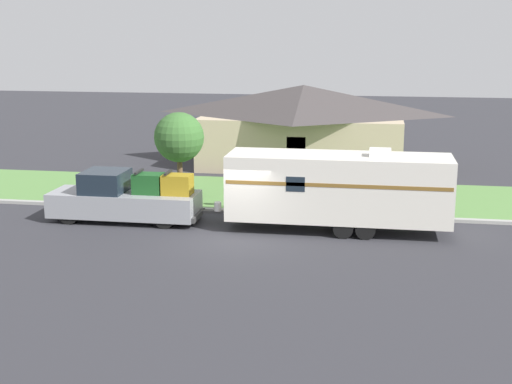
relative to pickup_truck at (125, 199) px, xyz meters
name	(u,v)px	position (x,y,z in m)	size (l,w,h in m)	color
ground_plane	(236,238)	(4.88, -1.73, -0.92)	(120.00, 120.00, 0.00)	#2D2D33
curb_strip	(253,212)	(4.88, 2.02, -0.85)	(80.00, 0.30, 0.14)	#999993
lawn_strip	(266,194)	(4.88, 5.67, -0.91)	(80.00, 7.00, 0.03)	#568442
house_across_street	(303,124)	(5.80, 13.67, 1.43)	(11.97, 7.73, 4.54)	tan
pickup_truck	(125,199)	(0.00, 0.00, 0.00)	(6.11, 2.01, 2.10)	black
travel_trailer	(339,187)	(8.57, 0.00, 0.79)	(9.58, 2.42, 3.24)	black
mailbox	(236,186)	(4.04, 2.60, 0.12)	(0.48, 0.20, 1.36)	brown
tree_in_yard	(179,138)	(1.20, 3.96, 1.94)	(2.25, 2.25, 4.00)	brown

